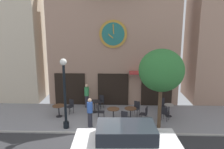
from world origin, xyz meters
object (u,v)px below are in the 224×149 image
Objects in this scene: street_tree at (161,71)px; cafe_table_center at (95,104)px; cafe_chair_mid_row at (145,113)px; cafe_chair_outer at (125,117)px; street_lamp at (65,94)px; cafe_chair_facing_street at (165,112)px; cafe_chair_near_lamp at (163,104)px; cafe_table_center_left at (131,112)px; parked_car_white at (126,143)px; pedestrian_blue at (90,112)px; cafe_chair_under_awning at (136,107)px; cafe_table_near_curb at (59,108)px; cafe_chair_near_tree at (101,101)px; cafe_table_rightmost at (169,109)px; cafe_table_leftmost at (113,112)px; pedestrian_green at (87,95)px; cafe_chair_right_end at (70,105)px; cafe_chair_facing_wall at (100,111)px.

street_tree reaches higher than cafe_table_center.
cafe_table_center is at bearing 156.71° from cafe_chair_mid_row.
cafe_table_center is 2.76m from cafe_chair_outer.
cafe_chair_facing_street is at bearing 11.39° from street_lamp.
cafe_chair_facing_street is 1.00× the size of cafe_chair_near_lamp.
cafe_chair_near_lamp is (2.19, 1.47, -0.00)m from cafe_table_center_left.
cafe_chair_mid_row is 4.06m from parked_car_white.
cafe_chair_facing_street reaches higher than cafe_table_center.
pedestrian_blue is (-0.01, -2.16, 0.30)m from cafe_table_center.
cafe_chair_mid_row is (0.42, -0.95, 0.00)m from cafe_chair_under_awning.
cafe_table_near_curb is 6.49m from cafe_chair_facing_street.
cafe_chair_facing_street is 4.46m from cafe_chair_near_tree.
street_lamp is at bearing -163.06° from cafe_table_rightmost.
street_lamp is at bearing -173.13° from cafe_chair_outer.
cafe_table_rightmost is at bearing 15.13° from cafe_table_center_left.
cafe_table_leftmost is 3.56m from cafe_chair_near_lamp.
cafe_table_near_curb is 5.99m from parked_car_white.
pedestrian_blue is at bearing -90.40° from cafe_table_center.
parked_car_white is (-2.82, -4.69, 0.26)m from cafe_table_rightmost.
street_lamp reaches higher than cafe_chair_outer.
cafe_chair_mid_row reaches higher than cafe_table_rightmost.
cafe_chair_outer is (-2.78, -1.45, 0.03)m from cafe_table_rightmost.
pedestrian_blue is 3.15m from pedestrian_green.
cafe_chair_facing_street is 5.43m from pedestrian_green.
cafe_chair_right_end is 1.00× the size of cafe_chair_facing_wall.
cafe_table_rightmost is 0.46× the size of pedestrian_green.
cafe_table_center_left is 2.53m from pedestrian_blue.
cafe_chair_near_tree is 1.00× the size of cafe_chair_mid_row.
cafe_chair_under_awning is 1.04m from cafe_chair_mid_row.
cafe_chair_near_lamp is at bearing 84.35° from cafe_chair_facing_street.
pedestrian_green reaches higher than cafe_table_leftmost.
cafe_table_rightmost is at bearing 11.54° from cafe_table_leftmost.
cafe_chair_outer is 3.89m from pedestrian_green.
street_lamp is 5.04× the size of cafe_table_rightmost.
cafe_table_center_left is 0.45× the size of pedestrian_blue.
street_tree is 4.87× the size of cafe_chair_under_awning.
pedestrian_green is at bearing 101.61° from pedestrian_blue.
parked_car_white reaches higher than cafe_chair_mid_row.
cafe_chair_facing_street is at bearing -95.65° from cafe_chair_near_lamp.
cafe_chair_under_awning is at bearing 64.34° from cafe_chair_outer.
street_tree is 5.69× the size of cafe_table_near_curb.
street_lamp reaches higher than parked_car_white.
street_tree is at bearing -56.44° from cafe_chair_under_awning.
cafe_chair_facing_street is 1.00× the size of cafe_chair_near_tree.
cafe_chair_under_awning is at bearing 26.08° from street_lamp.
cafe_chair_facing_street is 2.50m from cafe_chair_outer.
parked_car_white is (-1.23, -3.86, 0.23)m from cafe_chair_mid_row.
parked_car_white is (-0.80, -4.82, 0.23)m from cafe_chair_under_awning.
cafe_chair_near_lamp is at bearing 64.87° from parked_car_white.
cafe_chair_facing_street is (2.04, -0.05, -0.00)m from cafe_table_center_left.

